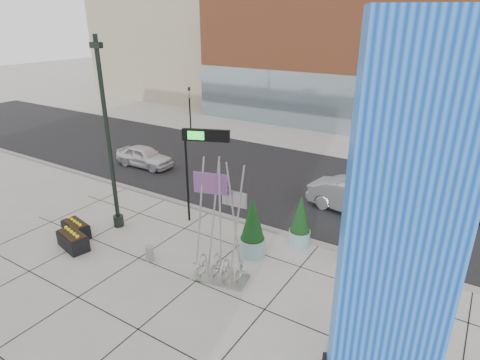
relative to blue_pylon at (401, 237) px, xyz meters
The scene contains 18 objects.
ground 9.49m from the blue_pylon, 165.93° to the left, with size 160.00×160.00×0.00m, color #9E9991.
street_asphalt 15.18m from the blue_pylon, 123.80° to the left, with size 80.00×12.00×0.02m, color black.
curb_edge 11.03m from the blue_pylon, 143.21° to the left, with size 80.00×0.30×0.12m, color gray.
tower_podium 29.87m from the blue_pylon, 103.65° to the left, with size 34.00×10.00×11.00m, color #AE5732.
tower_glass_front 25.31m from the blue_pylon, 106.22° to the left, with size 34.00×0.60×5.00m, color #8CA5B2.
blue_pylon is the anchor object (origin of this frame).
lamp_post 13.20m from the blue_pylon, 168.86° to the left, with size 0.56×0.48×8.73m.
public_art_sculpture 7.39m from the blue_pylon, 165.09° to the left, with size 2.31×1.46×4.88m.
concrete_bollard 10.53m from the blue_pylon, behind, with size 0.34×0.34×0.66m, color gray.
overhead_street_sign 10.77m from the blue_pylon, 153.40° to the left, with size 2.11×1.01×4.67m.
round_planter_east 7.00m from the blue_pylon, 113.92° to the left, with size 1.07×1.07×2.67m.
round_planter_mid 8.20m from the blue_pylon, 130.78° to the left, with size 0.95×0.95×2.37m.
round_planter_west 8.00m from the blue_pylon, 148.35° to the left, with size 1.09×1.09×2.73m.
box_planter_north 14.51m from the blue_pylon, behind, with size 1.58×1.01×0.81m.
box_planter_south 13.70m from the blue_pylon, behind, with size 1.70×1.11×0.86m.
car_white_west 20.51m from the blue_pylon, 152.41° to the left, with size 1.65×4.09×1.39m, color silver.
car_silver_mid 11.27m from the blue_pylon, 110.19° to the left, with size 1.73×4.97×1.64m, color #94969B.
traffic_signal 26.40m from the blue_pylon, 139.67° to the left, with size 0.15×0.18×4.10m.
Camera 1 is at (9.19, -10.85, 9.31)m, focal length 30.00 mm.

